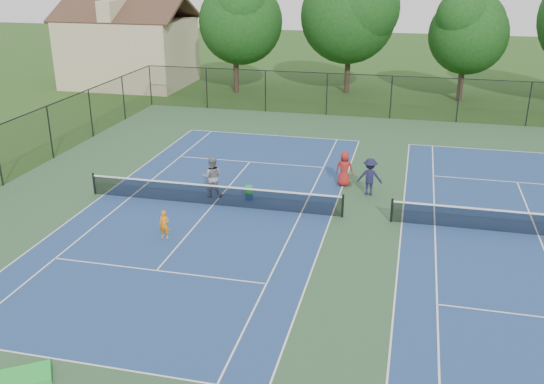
% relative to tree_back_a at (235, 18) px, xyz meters
% --- Properties ---
extents(ground, '(140.00, 140.00, 0.00)m').
position_rel_tree_back_a_xyz_m(ground, '(13.00, -24.00, -6.04)').
color(ground, '#234716').
rests_on(ground, ground).
extents(court_pad, '(36.00, 36.00, 0.01)m').
position_rel_tree_back_a_xyz_m(court_pad, '(13.00, -24.00, -6.03)').
color(court_pad, '#2A4C31').
rests_on(court_pad, ground).
extents(tennis_court_left, '(12.00, 23.83, 1.07)m').
position_rel_tree_back_a_xyz_m(tennis_court_left, '(6.00, -24.00, -5.94)').
color(tennis_court_left, navy).
rests_on(tennis_court_left, ground).
extents(tennis_court_right, '(12.00, 23.83, 1.07)m').
position_rel_tree_back_a_xyz_m(tennis_court_right, '(20.00, -24.00, -5.94)').
color(tennis_court_right, navy).
rests_on(tennis_court_right, ground).
extents(perimeter_fence, '(36.08, 36.08, 3.02)m').
position_rel_tree_back_a_xyz_m(perimeter_fence, '(13.00, -24.00, -4.44)').
color(perimeter_fence, black).
rests_on(perimeter_fence, ground).
extents(tree_back_a, '(6.80, 6.80, 9.15)m').
position_rel_tree_back_a_xyz_m(tree_back_a, '(0.00, 0.00, 0.00)').
color(tree_back_a, '#2D2116').
rests_on(tree_back_a, ground).
extents(tree_back_b, '(7.60, 7.60, 10.03)m').
position_rel_tree_back_a_xyz_m(tree_back_b, '(9.00, 2.00, 0.56)').
color(tree_back_b, '#2D2116').
rests_on(tree_back_b, ground).
extents(tree_back_c, '(6.00, 6.00, 8.40)m').
position_rel_tree_back_a_xyz_m(tree_back_c, '(18.00, 1.00, -0.56)').
color(tree_back_c, '#2D2116').
rests_on(tree_back_c, ground).
extents(clapboard_house, '(10.80, 8.10, 7.65)m').
position_rel_tree_back_a_xyz_m(clapboard_house, '(-10.00, 1.00, -2.95)').
color(clapboard_house, tan).
rests_on(clapboard_house, ground).
extents(child_player, '(0.45, 0.31, 1.18)m').
position_rel_tree_back_a_xyz_m(child_player, '(5.22, -27.74, -5.45)').
color(child_player, orange).
rests_on(child_player, ground).
extents(instructor, '(1.07, 0.90, 1.96)m').
position_rel_tree_back_a_xyz_m(instructor, '(5.64, -22.95, -5.06)').
color(instructor, gray).
rests_on(instructor, ground).
extents(bystander_b, '(1.19, 0.70, 1.81)m').
position_rel_tree_back_a_xyz_m(bystander_b, '(12.84, -21.01, -5.13)').
color(bystander_b, '#1A1937').
rests_on(bystander_b, ground).
extents(bystander_c, '(0.86, 0.56, 1.76)m').
position_rel_tree_back_a_xyz_m(bystander_c, '(11.52, -20.05, -5.16)').
color(bystander_c, maroon).
rests_on(bystander_c, ground).
extents(ball_crate, '(0.41, 0.38, 0.28)m').
position_rel_tree_back_a_xyz_m(ball_crate, '(7.44, -22.97, -5.90)').
color(ball_crate, navy).
rests_on(ball_crate, ground).
extents(ball_hopper, '(0.38, 0.34, 0.41)m').
position_rel_tree_back_a_xyz_m(ball_hopper, '(7.44, -22.97, -5.56)').
color(ball_hopper, green).
rests_on(ball_hopper, ball_crate).
extents(green_tarp, '(2.00, 1.77, 0.16)m').
position_rel_tree_back_a_xyz_m(green_tarp, '(4.82, -37.00, -5.95)').
color(green_tarp, green).
rests_on(green_tarp, ground).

